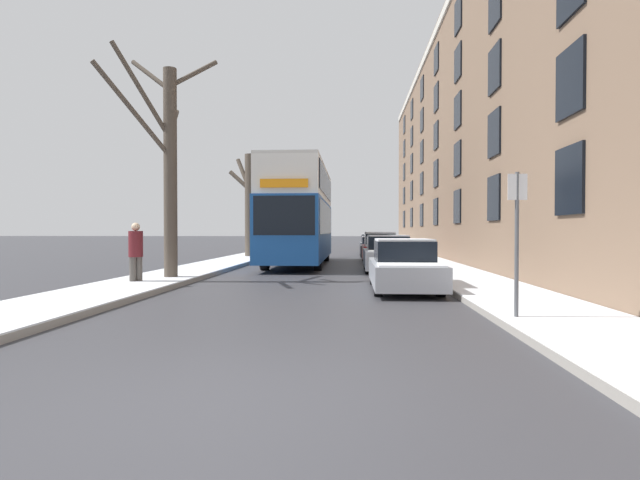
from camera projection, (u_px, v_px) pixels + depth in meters
name	position (u px, v px, depth m)	size (l,w,h in m)	color
ground_plane	(221.00, 401.00, 4.71)	(320.00, 320.00, 0.00)	#38383D
sidewalk_left	(300.00, 244.00, 57.91)	(2.37, 130.00, 0.16)	gray
sidewalk_right	(384.00, 245.00, 57.27)	(2.37, 130.00, 0.16)	gray
terrace_facade_right	(516.00, 139.00, 28.43)	(9.10, 47.12, 13.69)	#7A604C
bare_tree_left_0	(167.00, 161.00, 15.79)	(2.99, 4.02, 7.31)	#4C4238
bare_tree_left_1	(251.00, 202.00, 29.14)	(2.62, 3.19, 6.10)	#4C4238
double_decker_bus	(300.00, 210.00, 23.67)	(2.56, 10.96, 4.60)	#194C99
parked_car_0	(404.00, 266.00, 13.63)	(1.75, 4.51, 1.40)	#9EA3AD
parked_car_1	(387.00, 255.00, 19.92)	(1.84, 4.39, 1.45)	#9EA3AD
parked_car_2	(380.00, 249.00, 25.54)	(1.75, 4.57, 1.57)	maroon
parked_car_3	(375.00, 247.00, 31.49)	(1.83, 4.39, 1.31)	black
parked_car_4	(371.00, 244.00, 36.81)	(1.69, 4.48, 1.40)	#474C56
pedestrian_left_sidewalk	(136.00, 252.00, 14.46)	(0.40, 0.40, 1.85)	#4C4742
street_sign_post	(517.00, 238.00, 8.41)	(0.32, 0.07, 2.60)	#4C4F54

